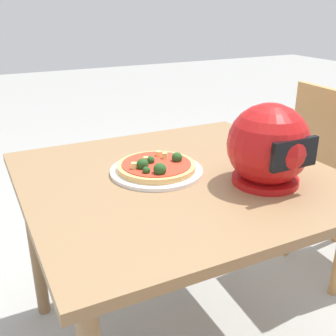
# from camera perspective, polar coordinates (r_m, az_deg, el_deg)

# --- Properties ---
(dining_table) EXTENTS (0.98, 0.93, 0.71)m
(dining_table) POSITION_cam_1_polar(r_m,az_deg,el_deg) (1.35, 1.61, -4.28)
(dining_table) COLOR olive
(dining_table) RESTS_ON ground
(pizza_plate) EXTENTS (0.30, 0.30, 0.01)m
(pizza_plate) POSITION_cam_1_polar(r_m,az_deg,el_deg) (1.33, -1.63, -0.41)
(pizza_plate) COLOR white
(pizza_plate) RESTS_ON dining_table
(pizza) EXTENTS (0.26, 0.26, 0.05)m
(pizza) POSITION_cam_1_polar(r_m,az_deg,el_deg) (1.32, -1.64, 0.29)
(pizza) COLOR tan
(pizza) RESTS_ON pizza_plate
(motorcycle_helmet) EXTENTS (0.25, 0.25, 0.25)m
(motorcycle_helmet) POSITION_cam_1_polar(r_m,az_deg,el_deg) (1.25, 13.94, 2.95)
(motorcycle_helmet) COLOR #B21414
(motorcycle_helmet) RESTS_ON dining_table
(chair_side) EXTENTS (0.43, 0.43, 0.90)m
(chair_side) POSITION_cam_1_polar(r_m,az_deg,el_deg) (1.98, 22.44, -0.85)
(chair_side) COLOR #B7844C
(chair_side) RESTS_ON ground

